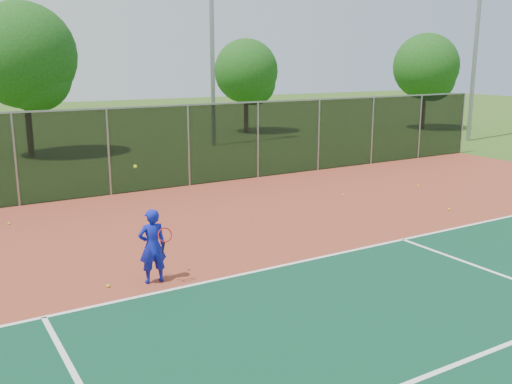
{
  "coord_description": "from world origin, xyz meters",
  "views": [
    {
      "loc": [
        -8.61,
        -7.22,
        4.59
      ],
      "look_at": [
        -1.28,
        5.0,
        1.3
      ],
      "focal_mm": 40.0,
      "sensor_mm": 36.0,
      "label": 1
    }
  ],
  "objects": [
    {
      "name": "floodlight_ne",
      "position": [
        19.24,
        14.96,
        6.91
      ],
      "size": [
        0.9,
        0.4,
        12.26
      ],
      "color": "gray",
      "rests_on": "ground"
    },
    {
      "name": "tree_back_mid",
      "position": [
        10.05,
        24.91,
        3.76
      ],
      "size": [
        4.08,
        4.08,
        5.99
      ],
      "color": "#362613",
      "rests_on": "ground"
    },
    {
      "name": "practice_ball_1",
      "position": [
        -6.63,
        9.8,
        0.06
      ],
      "size": [
        0.07,
        0.07,
        0.07
      ],
      "primitive_type": "sphere",
      "color": "#CFE51A",
      "rests_on": "court_apron"
    },
    {
      "name": "practice_ball_5",
      "position": [
        -5.57,
        3.8,
        0.06
      ],
      "size": [
        0.07,
        0.07,
        0.07
      ],
      "primitive_type": "sphere",
      "color": "#CFE51A",
      "rests_on": "court_apron"
    },
    {
      "name": "practice_ball_0",
      "position": [
        5.42,
        4.44,
        0.06
      ],
      "size": [
        0.07,
        0.07,
        0.07
      ],
      "primitive_type": "sphere",
      "color": "#CFE51A",
      "rests_on": "court_apron"
    },
    {
      "name": "court_apron",
      "position": [
        0.0,
        2.0,
        0.01
      ],
      "size": [
        30.0,
        20.0,
        0.02
      ],
      "primitive_type": "cube",
      "color": "#993C27",
      "rests_on": "ground"
    },
    {
      "name": "floodlight_n",
      "position": [
        5.53,
        20.92,
        6.91
      ],
      "size": [
        0.9,
        0.4,
        12.26
      ],
      "color": "gray",
      "rests_on": "ground"
    },
    {
      "name": "practice_ball_3",
      "position": [
        3.88,
        7.72,
        0.06
      ],
      "size": [
        0.07,
        0.07,
        0.07
      ],
      "primitive_type": "sphere",
      "color": "#CFE51A",
      "rests_on": "court_apron"
    },
    {
      "name": "ground",
      "position": [
        0.0,
        0.0,
        0.0
      ],
      "size": [
        120.0,
        120.0,
        0.0
      ],
      "primitive_type": "plane",
      "color": "#2E5017",
      "rests_on": "ground"
    },
    {
      "name": "practice_ball_4",
      "position": [
        7.18,
        7.4,
        0.06
      ],
      "size": [
        0.07,
        0.07,
        0.07
      ],
      "primitive_type": "sphere",
      "color": "#CFE51A",
      "rests_on": "court_apron"
    },
    {
      "name": "tennis_player",
      "position": [
        -4.65,
        3.6,
        0.82
      ],
      "size": [
        0.61,
        0.63,
        2.53
      ],
      "color": "#1219A9",
      "rests_on": "court_apron"
    },
    {
      "name": "tree_back_right",
      "position": [
        21.31,
        20.32,
        4.02
      ],
      "size": [
        4.36,
        4.36,
        6.4
      ],
      "color": "#362613",
      "rests_on": "ground"
    },
    {
      "name": "tree_back_left",
      "position": [
        -3.76,
        22.01,
        4.61
      ],
      "size": [
        5.0,
        5.0,
        7.34
      ],
      "color": "#362613",
      "rests_on": "ground"
    },
    {
      "name": "fence_back",
      "position": [
        0.0,
        12.0,
        1.56
      ],
      "size": [
        30.0,
        0.06,
        3.03
      ],
      "color": "black",
      "rests_on": "court_apron"
    }
  ]
}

